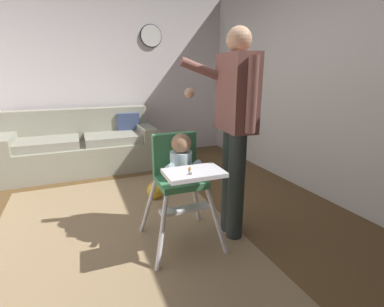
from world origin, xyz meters
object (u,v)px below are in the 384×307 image
couch (83,147)px  high_chair (180,169)px  adult_standing (235,126)px  toy_ball (155,191)px  wall_clock (151,36)px

couch → high_chair: 2.42m
adult_standing → toy_ball: (-0.42, 0.95, -0.87)m
couch → toy_ball: couch is taller
adult_standing → wall_clock: (0.09, 2.82, 0.98)m
couch → toy_ball: (0.69, -1.40, -0.24)m
high_chair → wall_clock: size_ratio=2.65×
adult_standing → wall_clock: 2.99m
adult_standing → wall_clock: size_ratio=4.79×
couch → adult_standing: 2.67m
high_chair → adult_standing: 0.55m
toy_ball → high_chair: bearing=-91.7°
couch → wall_clock: bearing=111.7°
couch → high_chair: high_chair is taller
high_chair → wall_clock: wall_clock is taller
couch → toy_ball: bearing=26.1°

